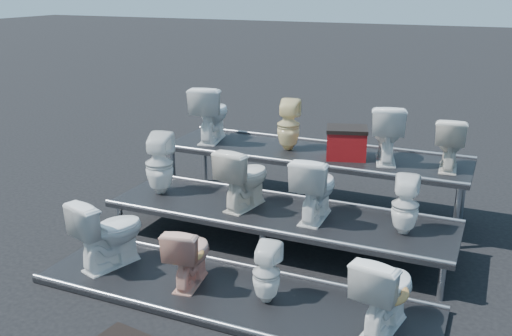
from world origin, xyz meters
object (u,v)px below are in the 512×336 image
at_px(toilet_6, 315,187).
at_px(toilet_8, 211,113).
at_px(toilet_4, 159,164).
at_px(toilet_3, 385,290).
at_px(toilet_9, 288,125).
at_px(toilet_0, 109,232).
at_px(toilet_10, 387,133).
at_px(toilet_5, 244,177).
at_px(toilet_7, 405,205).
at_px(toilet_11, 450,143).
at_px(toilet_1, 189,254).
at_px(toilet_2, 266,273).
at_px(red_crate, 346,144).

distance_m(toilet_6, toilet_8, 2.46).
height_order(toilet_4, toilet_8, toilet_8).
xyz_separation_m(toilet_3, toilet_9, (-1.93, 2.60, 0.77)).
distance_m(toilet_0, toilet_10, 3.68).
height_order(toilet_5, toilet_6, toilet_6).
distance_m(toilet_7, toilet_8, 3.37).
xyz_separation_m(toilet_3, toilet_11, (0.22, 2.60, 0.75)).
bearing_deg(toilet_0, toilet_4, -65.28).
bearing_deg(toilet_8, toilet_0, 80.63).
distance_m(toilet_7, toilet_10, 1.46).
xyz_separation_m(toilet_4, toilet_10, (2.65, 1.30, 0.38)).
xyz_separation_m(toilet_1, toilet_2, (0.88, 0.00, -0.03)).
bearing_deg(toilet_2, toilet_8, -55.48).
relative_size(toilet_2, toilet_8, 0.75).
relative_size(toilet_1, toilet_11, 1.01).
xyz_separation_m(toilet_4, toilet_8, (0.08, 1.30, 0.41)).
bearing_deg(toilet_6, toilet_9, -58.82).
bearing_deg(toilet_9, toilet_2, 97.17).
distance_m(toilet_4, toilet_5, 1.21).
distance_m(toilet_5, toilet_10, 1.98).
distance_m(toilet_8, toilet_9, 1.22).
relative_size(toilet_9, red_crate, 1.37).
relative_size(toilet_4, toilet_8, 0.97).
height_order(toilet_4, toilet_11, toilet_11).
relative_size(toilet_3, toilet_7, 1.18).
xyz_separation_m(toilet_4, red_crate, (2.15, 1.23, 0.19)).
height_order(toilet_2, toilet_9, toilet_9).
height_order(toilet_7, red_crate, red_crate).
bearing_deg(toilet_7, toilet_6, -5.38).
distance_m(toilet_9, toilet_11, 2.15).
bearing_deg(toilet_6, toilet_1, 52.94).
xyz_separation_m(toilet_3, toilet_8, (-3.15, 2.60, 0.83)).
bearing_deg(toilet_8, toilet_10, 168.73).
bearing_deg(toilet_5, toilet_9, -83.72).
relative_size(toilet_7, toilet_8, 0.79).
xyz_separation_m(toilet_3, toilet_4, (-3.22, 1.30, 0.41)).
height_order(toilet_1, toilet_6, toilet_6).
distance_m(toilet_4, toilet_10, 2.98).
xyz_separation_m(toilet_4, toilet_9, (1.29, 1.30, 0.35)).
distance_m(toilet_11, red_crate, 1.31).
xyz_separation_m(toilet_7, toilet_10, (-0.50, 1.30, 0.46)).
distance_m(toilet_0, toilet_7, 3.28).
distance_m(toilet_6, toilet_11, 1.89).
xyz_separation_m(toilet_9, red_crate, (0.85, -0.07, -0.17)).
bearing_deg(toilet_11, toilet_3, 80.85).
relative_size(toilet_8, toilet_9, 1.17).
distance_m(toilet_0, toilet_6, 2.38).
height_order(toilet_2, toilet_5, toilet_5).
xyz_separation_m(toilet_8, toilet_10, (2.58, 0.00, -0.03)).
distance_m(toilet_5, toilet_8, 1.78).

